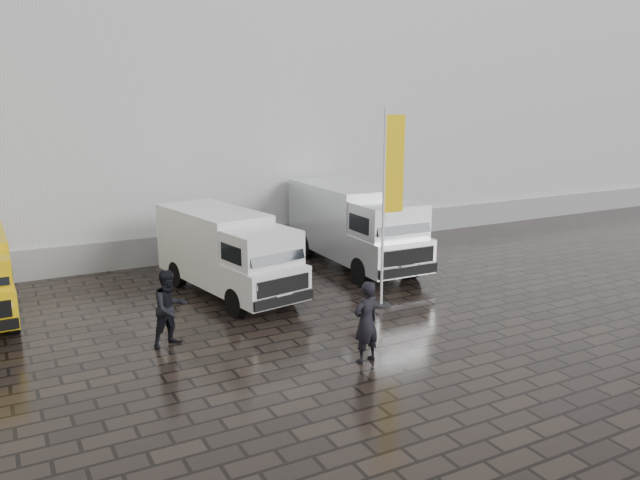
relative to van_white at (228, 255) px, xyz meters
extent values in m
plane|color=black|center=(2.45, -3.59, -1.21)|extent=(120.00, 120.00, 0.00)
cube|color=silver|center=(4.45, 12.41, 4.79)|extent=(44.00, 16.00, 12.00)
cube|color=gray|center=(4.45, 4.36, -0.71)|extent=(44.00, 0.15, 1.00)
cylinder|color=black|center=(3.41, -2.95, -1.19)|extent=(0.50, 0.50, 0.04)
cylinder|color=white|center=(3.41, -2.95, 1.52)|extent=(0.07, 0.07, 5.46)
cube|color=yellow|center=(3.74, -2.95, 2.72)|extent=(0.60, 0.03, 2.62)
cube|color=black|center=(8.06, 3.87, -0.69)|extent=(0.71, 0.71, 1.04)
imported|color=black|center=(0.98, -5.98, -0.30)|extent=(0.74, 0.56, 1.84)
imported|color=black|center=(-2.53, -3.05, -0.31)|extent=(1.05, 0.93, 1.82)
camera|label=1|loc=(-5.94, -16.78, 4.44)|focal=35.00mm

